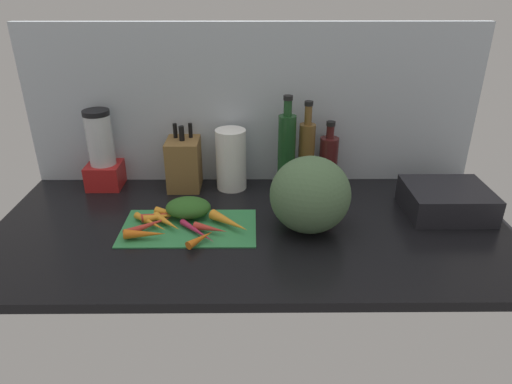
% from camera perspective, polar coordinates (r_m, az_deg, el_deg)
% --- Properties ---
extents(ground_plane, '(1.70, 0.80, 0.03)m').
position_cam_1_polar(ground_plane, '(1.53, -0.27, -4.58)').
color(ground_plane, black).
extents(wall_back, '(1.70, 0.03, 0.60)m').
position_cam_1_polar(wall_back, '(1.77, -0.33, 10.68)').
color(wall_back, '#ADB7C1').
rests_on(wall_back, ground_plane).
extents(cutting_board, '(0.44, 0.24, 0.01)m').
position_cam_1_polar(cutting_board, '(1.52, -8.17, -4.33)').
color(cutting_board, '#338C4C').
rests_on(cutting_board, ground_plane).
extents(carrot_0, '(0.14, 0.13, 0.04)m').
position_cam_1_polar(carrot_0, '(1.49, -3.19, -3.73)').
color(carrot_0, orange).
rests_on(carrot_0, cutting_board).
extents(carrot_1, '(0.11, 0.11, 0.03)m').
position_cam_1_polar(carrot_1, '(1.53, -10.81, -3.71)').
color(carrot_1, orange).
rests_on(carrot_1, cutting_board).
extents(carrot_2, '(0.13, 0.03, 0.03)m').
position_cam_1_polar(carrot_2, '(1.47, -13.45, -5.07)').
color(carrot_2, orange).
rests_on(carrot_2, cutting_board).
extents(carrot_3, '(0.11, 0.06, 0.03)m').
position_cam_1_polar(carrot_3, '(1.57, -11.93, -2.90)').
color(carrot_3, red).
rests_on(carrot_3, cutting_board).
extents(carrot_4, '(0.09, 0.10, 0.03)m').
position_cam_1_polar(carrot_4, '(1.42, -6.74, -5.74)').
color(carrot_4, orange).
rests_on(carrot_4, cutting_board).
extents(carrot_5, '(0.13, 0.07, 0.03)m').
position_cam_1_polar(carrot_5, '(1.57, -10.19, -2.64)').
color(carrot_5, orange).
rests_on(carrot_5, cutting_board).
extents(carrot_6, '(0.13, 0.14, 0.02)m').
position_cam_1_polar(carrot_6, '(1.46, -7.10, -4.89)').
color(carrot_6, '#B2264C').
rests_on(carrot_6, cutting_board).
extents(carrot_7, '(0.12, 0.06, 0.03)m').
position_cam_1_polar(carrot_7, '(1.56, -11.46, -3.00)').
color(carrot_7, orange).
rests_on(carrot_7, cutting_board).
extents(carrot_8, '(0.11, 0.06, 0.03)m').
position_cam_1_polar(carrot_8, '(1.47, -5.53, -4.53)').
color(carrot_8, red).
rests_on(carrot_8, cutting_board).
extents(carrot_9, '(0.15, 0.13, 0.03)m').
position_cam_1_polar(carrot_9, '(1.52, -13.03, -4.03)').
color(carrot_9, red).
rests_on(carrot_9, cutting_board).
extents(carrot_10, '(0.13, 0.12, 0.02)m').
position_cam_1_polar(carrot_10, '(1.54, -12.77, -3.72)').
color(carrot_10, orange).
rests_on(carrot_10, cutting_board).
extents(carrot_greens_pile, '(0.15, 0.12, 0.06)m').
position_cam_1_polar(carrot_greens_pile, '(1.57, -8.28, -1.92)').
color(carrot_greens_pile, '#2D6023').
rests_on(carrot_greens_pile, cutting_board).
extents(winter_squash, '(0.26, 0.24, 0.25)m').
position_cam_1_polar(winter_squash, '(1.46, 6.83, -0.36)').
color(winter_squash, '#4C6B47').
rests_on(winter_squash, ground_plane).
extents(knife_block, '(0.12, 0.17, 0.25)m').
position_cam_1_polar(knife_block, '(1.79, -8.75, 3.66)').
color(knife_block, brown).
rests_on(knife_block, ground_plane).
extents(blender_appliance, '(0.13, 0.13, 0.30)m').
position_cam_1_polar(blender_appliance, '(1.84, -18.41, 4.43)').
color(blender_appliance, red).
rests_on(blender_appliance, ground_plane).
extents(paper_towel_roll, '(0.11, 0.11, 0.23)m').
position_cam_1_polar(paper_towel_roll, '(1.74, -3.01, 4.05)').
color(paper_towel_roll, white).
rests_on(paper_towel_roll, ground_plane).
extents(bottle_0, '(0.07, 0.07, 0.37)m').
position_cam_1_polar(bottle_0, '(1.71, 3.89, 4.97)').
color(bottle_0, '#19421E').
rests_on(bottle_0, ground_plane).
extents(bottle_1, '(0.06, 0.06, 0.34)m').
position_cam_1_polar(bottle_1, '(1.74, 6.34, 4.65)').
color(bottle_1, brown).
rests_on(bottle_1, ground_plane).
extents(bottle_2, '(0.07, 0.07, 0.26)m').
position_cam_1_polar(bottle_2, '(1.78, 9.02, 3.87)').
color(bottle_2, '#471919').
rests_on(bottle_2, ground_plane).
extents(dish_rack, '(0.28, 0.24, 0.09)m').
position_cam_1_polar(dish_rack, '(1.71, 22.58, -0.95)').
color(dish_rack, black).
rests_on(dish_rack, ground_plane).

